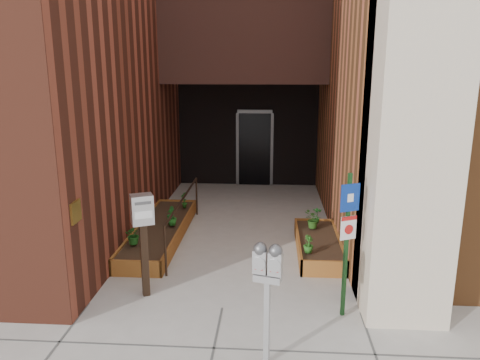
# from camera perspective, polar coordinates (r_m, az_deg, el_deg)

# --- Properties ---
(ground) EXTENTS (80.00, 80.00, 0.00)m
(ground) POSITION_cam_1_polar(r_m,az_deg,el_deg) (7.10, -2.20, -15.33)
(ground) COLOR #9E9991
(ground) RESTS_ON ground
(architecture) EXTENTS (20.00, 14.60, 10.00)m
(architecture) POSITION_cam_1_polar(r_m,az_deg,el_deg) (13.16, 0.10, 20.58)
(architecture) COLOR maroon
(architecture) RESTS_ON ground
(planter_left) EXTENTS (0.90, 3.60, 0.30)m
(planter_left) POSITION_cam_1_polar(r_m,az_deg,el_deg) (9.72, -9.69, -6.32)
(planter_left) COLOR brown
(planter_left) RESTS_ON ground
(planter_right) EXTENTS (0.80, 2.20, 0.30)m
(planter_right) POSITION_cam_1_polar(r_m,az_deg,el_deg) (9.04, 9.53, -7.89)
(planter_right) COLOR brown
(planter_right) RESTS_ON ground
(handrail) EXTENTS (0.04, 3.34, 0.90)m
(handrail) POSITION_cam_1_polar(r_m,az_deg,el_deg) (9.38, -6.94, -3.02)
(handrail) COLOR black
(handrail) RESTS_ON ground
(parking_meter) EXTENTS (0.35, 0.20, 1.52)m
(parking_meter) POSITION_cam_1_polar(r_m,az_deg,el_deg) (5.43, 3.38, -11.08)
(parking_meter) COLOR #AAAAAD
(parking_meter) RESTS_ON ground
(sign_post) EXTENTS (0.26, 0.14, 2.08)m
(sign_post) POSITION_cam_1_polar(r_m,az_deg,el_deg) (6.54, 12.98, -6.03)
(sign_post) COLOR #153B18
(sign_post) RESTS_ON ground
(payment_dropbox) EXTENTS (0.39, 0.35, 1.61)m
(payment_dropbox) POSITION_cam_1_polar(r_m,az_deg,el_deg) (7.13, -11.77, -5.25)
(payment_dropbox) COLOR black
(payment_dropbox) RESTS_ON ground
(shrub_left_a) EXTENTS (0.42, 0.42, 0.35)m
(shrub_left_a) POSITION_cam_1_polar(r_m,az_deg,el_deg) (8.71, -12.80, -6.52)
(shrub_left_a) COLOR #1B5418
(shrub_left_a) RESTS_ON planter_left
(shrub_left_b) EXTENTS (0.21, 0.21, 0.32)m
(shrub_left_b) POSITION_cam_1_polar(r_m,az_deg,el_deg) (9.76, -8.48, -4.14)
(shrub_left_b) COLOR #19571C
(shrub_left_b) RESTS_ON planter_left
(shrub_left_c) EXTENTS (0.27, 0.27, 0.35)m
(shrub_left_c) POSITION_cam_1_polar(r_m,az_deg,el_deg) (9.55, -8.30, -4.46)
(shrub_left_c) COLOR #1C601B
(shrub_left_c) RESTS_ON planter_left
(shrub_left_d) EXTENTS (0.26, 0.26, 0.37)m
(shrub_left_d) POSITION_cam_1_polar(r_m,az_deg,el_deg) (10.65, -6.83, -2.39)
(shrub_left_d) COLOR #1E5C1A
(shrub_left_d) RESTS_ON planter_left
(shrub_right_a) EXTENTS (0.24, 0.24, 0.31)m
(shrub_right_a) POSITION_cam_1_polar(r_m,az_deg,el_deg) (8.22, 8.35, -7.73)
(shrub_right_a) COLOR #26611B
(shrub_right_a) RESTS_ON planter_right
(shrub_right_b) EXTENTS (0.22, 0.22, 0.35)m
(shrub_right_b) POSITION_cam_1_polar(r_m,az_deg,el_deg) (9.67, 9.40, -4.26)
(shrub_right_b) COLOR #185519
(shrub_right_b) RESTS_ON planter_right
(shrub_right_c) EXTENTS (0.44, 0.44, 0.35)m
(shrub_right_c) POSITION_cam_1_polar(r_m,az_deg,el_deg) (9.38, 8.86, -4.81)
(shrub_right_c) COLOR #275719
(shrub_right_c) RESTS_ON planter_right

